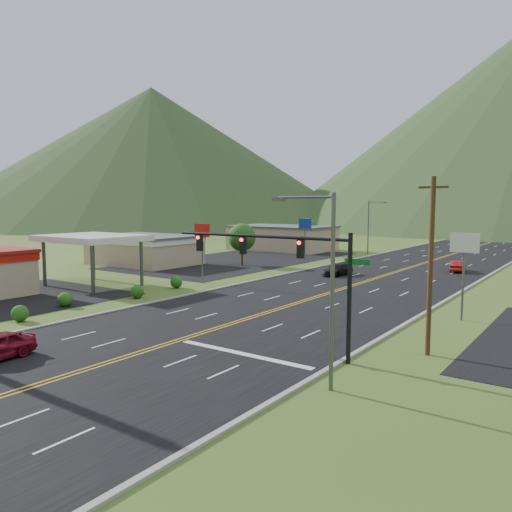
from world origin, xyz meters
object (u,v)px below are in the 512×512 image
Objects in this scene: car_dark_mid at (338,270)px; car_red_far at (457,266)px; streetlight_east at (326,278)px; gas_canopy at (92,239)px; streetlight_west at (370,224)px; traffic_signal at (285,260)px.

car_dark_mid is 15.88m from car_red_far.
streetlight_east is 0.90× the size of gas_canopy.
streetlight_west is 23.65m from car_red_far.
streetlight_west is at bearing 77.87° from gas_canopy.
streetlight_west is at bearing 107.97° from traffic_signal.
gas_canopy is 27.97m from car_dark_mid.
car_red_far is at bearing -39.74° from streetlight_west.
car_red_far is at bearing 96.32° from streetlight_east.
streetlight_east is (4.70, -4.00, -0.15)m from traffic_signal.
traffic_signal is at bearing -15.70° from gas_canopy.
streetlight_east and streetlight_west have the same top height.
car_dark_mid is (-15.80, 33.51, -4.49)m from streetlight_east.
traffic_signal reaches higher than car_red_far.
car_red_far reaches higher than car_dark_mid.
streetlight_west is 0.90× the size of gas_canopy.
streetlight_east is at bearing -19.88° from gas_canopy.
streetlight_west reaches higher than gas_canopy.
car_dark_mid is at bearing 51.06° from gas_canopy.
gas_canopy reaches higher than car_red_far.
streetlight_east is 37.32m from car_dark_mid.
streetlight_east is at bearing -58.27° from car_dark_mid.
traffic_signal is 31.87m from car_dark_mid.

